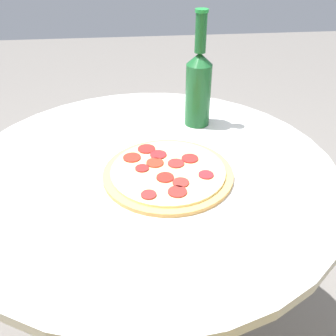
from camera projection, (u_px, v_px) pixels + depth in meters
table at (150, 225)px, 1.01m from camera, size 0.92×0.92×0.71m
pizza at (168, 172)px, 0.87m from camera, size 0.30×0.30×0.02m
beer_bottle at (198, 85)px, 1.03m from camera, size 0.07×0.07×0.31m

